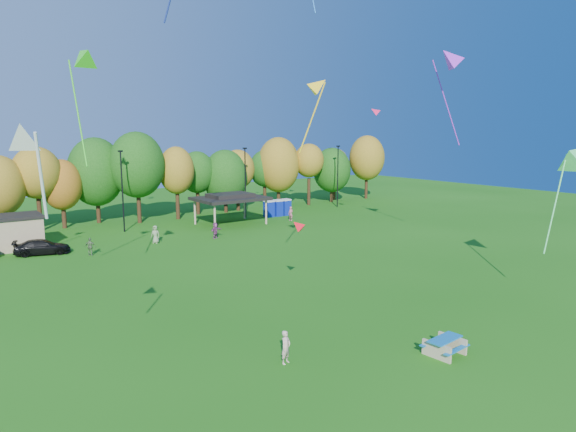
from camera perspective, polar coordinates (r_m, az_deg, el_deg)
ground at (r=26.02m, az=8.72°, el=-16.11°), size 160.00×160.00×0.00m
tree_line at (r=64.11m, az=-22.14°, el=4.02°), size 93.57×10.55×11.15m
lamp_posts at (r=59.79m, az=-17.94°, el=2.94°), size 64.50×0.25×9.09m
utility_building at (r=55.64m, az=-28.86°, el=-1.63°), size 6.30×4.30×3.25m
pavilion at (r=62.17m, az=-6.43°, el=2.02°), size 8.20×6.20×3.77m
porta_potties at (r=68.17m, az=-1.18°, el=0.92°), size 3.75×1.32×2.18m
picnic_table at (r=27.82m, az=17.01°, el=-13.54°), size 2.13×1.82×0.87m
kite_flyer at (r=25.63m, az=-0.25°, el=-14.37°), size 0.70×0.58×1.66m
car_d at (r=52.12m, az=-25.65°, el=-3.12°), size 5.13×3.18×1.39m
far_person_0 at (r=49.84m, az=-21.11°, el=-3.21°), size 1.01×0.90×1.64m
far_person_1 at (r=64.60m, az=0.30°, el=0.27°), size 0.57×0.74×1.80m
far_person_2 at (r=53.30m, az=-14.53°, el=-1.99°), size 1.02×1.04×1.81m
far_person_3 at (r=54.43m, az=-8.07°, el=-1.60°), size 1.65×1.06×1.70m
kite_3 at (r=33.48m, az=1.07°, el=-1.05°), size 1.24×1.31×1.06m
kite_7 at (r=57.78m, az=9.59°, el=11.40°), size 1.61×1.62×1.32m
kite_8 at (r=33.31m, az=-21.81°, el=16.03°), size 1.56×4.35×7.47m
kite_9 at (r=18.79m, az=-27.37°, el=8.00°), size 1.53×2.28×3.52m
kite_12 at (r=36.75m, az=3.47°, el=14.19°), size 3.15×2.35×5.50m
kite_14 at (r=47.29m, az=17.49°, el=16.35°), size 4.59×3.97×8.64m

